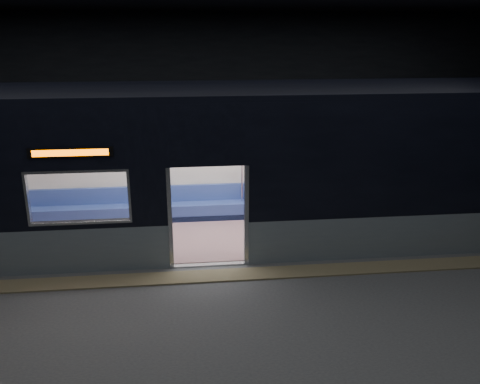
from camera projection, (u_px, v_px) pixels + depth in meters
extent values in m
cube|color=#47494C|center=(213.00, 291.00, 9.15)|extent=(24.00, 14.00, 0.01)
cube|color=black|center=(197.00, 100.00, 14.99)|extent=(24.00, 0.04, 5.00)
cube|color=#8C7F59|center=(211.00, 276.00, 9.66)|extent=(22.80, 0.50, 0.03)
cube|color=gray|center=(443.00, 234.00, 10.53)|extent=(8.30, 0.12, 0.90)
cube|color=black|center=(452.00, 159.00, 10.04)|extent=(8.30, 0.12, 2.30)
cube|color=black|center=(207.00, 136.00, 9.35)|extent=(1.40, 0.12, 1.15)
cube|color=#B7BABC|center=(170.00, 218.00, 9.76)|extent=(0.08, 0.14, 2.05)
cube|color=#B7BABC|center=(246.00, 215.00, 9.91)|extent=(0.08, 0.14, 2.05)
cube|color=black|center=(71.00, 153.00, 9.08)|extent=(1.50, 0.04, 0.18)
cube|color=#FF6300|center=(70.00, 153.00, 9.07)|extent=(1.34, 0.03, 0.12)
cube|color=beige|center=(202.00, 154.00, 12.38)|extent=(18.00, 0.12, 3.20)
cube|color=black|center=(203.00, 91.00, 10.51)|extent=(18.00, 3.00, 0.15)
cube|color=gray|center=(206.00, 236.00, 11.50)|extent=(17.76, 2.76, 0.04)
cube|color=beige|center=(204.00, 135.00, 10.79)|extent=(17.76, 2.76, 0.10)
cube|color=#304E8A|center=(204.00, 210.00, 12.50)|extent=(11.00, 0.48, 0.41)
cube|color=#304E8A|center=(203.00, 192.00, 12.55)|extent=(11.00, 0.10, 0.40)
cube|color=#825E6A|center=(42.00, 254.00, 10.05)|extent=(4.40, 0.48, 0.41)
cube|color=#825E6A|center=(364.00, 240.00, 10.75)|extent=(4.40, 0.48, 0.41)
cylinder|color=silver|center=(159.00, 206.00, 9.98)|extent=(0.04, 0.04, 2.26)
cylinder|color=silver|center=(163.00, 175.00, 12.12)|extent=(0.04, 0.04, 2.26)
cylinder|color=silver|center=(255.00, 203.00, 10.18)|extent=(0.04, 0.04, 2.26)
cylinder|color=silver|center=(242.00, 173.00, 12.32)|extent=(0.04, 0.04, 2.26)
cylinder|color=silver|center=(202.00, 143.00, 11.94)|extent=(11.00, 0.03, 0.03)
cube|color=black|center=(257.00, 200.00, 12.34)|extent=(0.17, 0.46, 0.16)
cube|color=black|center=(265.00, 200.00, 12.36)|extent=(0.17, 0.46, 0.16)
cylinder|color=black|center=(258.00, 214.00, 12.22)|extent=(0.11, 0.11, 0.43)
cylinder|color=black|center=(267.00, 214.00, 12.25)|extent=(0.11, 0.11, 0.43)
cube|color=pink|center=(260.00, 197.00, 12.52)|extent=(0.39, 0.21, 0.19)
cylinder|color=pink|center=(260.00, 184.00, 12.45)|extent=(0.39, 0.39, 0.51)
sphere|color=tan|center=(260.00, 170.00, 12.32)|extent=(0.20, 0.20, 0.20)
sphere|color=black|center=(260.00, 168.00, 12.34)|extent=(0.21, 0.21, 0.21)
cube|color=black|center=(260.00, 196.00, 12.23)|extent=(0.29, 0.26, 0.13)
cube|color=white|center=(280.00, 158.00, 12.55)|extent=(0.98, 0.03, 0.64)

